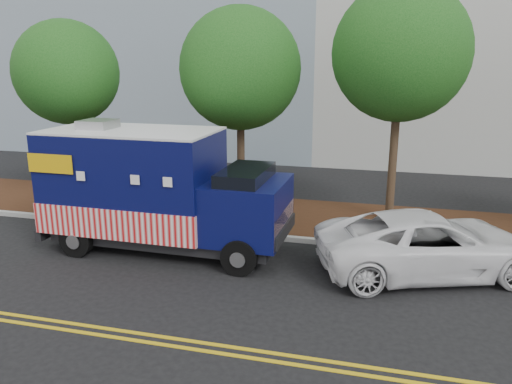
# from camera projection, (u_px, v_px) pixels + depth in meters

# --- Properties ---
(ground) EXTENTS (120.00, 120.00, 0.00)m
(ground) POSITION_uv_depth(u_px,v_px,m) (180.00, 249.00, 14.27)
(ground) COLOR black
(ground) RESTS_ON ground
(curb) EXTENTS (120.00, 0.18, 0.15)m
(curb) POSITION_uv_depth(u_px,v_px,m) (198.00, 230.00, 15.56)
(curb) COLOR #9E9E99
(curb) RESTS_ON ground
(mulch_strip) EXTENTS (120.00, 4.00, 0.15)m
(mulch_strip) POSITION_uv_depth(u_px,v_px,m) (219.00, 211.00, 17.52)
(mulch_strip) COLOR black
(mulch_strip) RESTS_ON ground
(centerline_near) EXTENTS (120.00, 0.10, 0.01)m
(centerline_near) POSITION_uv_depth(u_px,v_px,m) (93.00, 327.00, 10.11)
(centerline_near) COLOR gold
(centerline_near) RESTS_ON ground
(centerline_far) EXTENTS (120.00, 0.10, 0.01)m
(centerline_far) POSITION_uv_depth(u_px,v_px,m) (86.00, 333.00, 9.87)
(centerline_far) COLOR gold
(centerline_far) RESTS_ON ground
(tree_a) EXTENTS (3.53, 3.53, 6.57)m
(tree_a) POSITION_uv_depth(u_px,v_px,m) (67.00, 73.00, 17.03)
(tree_a) COLOR #38281C
(tree_a) RESTS_ON ground
(tree_b) EXTENTS (3.98, 3.98, 6.94)m
(tree_b) POSITION_uv_depth(u_px,v_px,m) (240.00, 69.00, 16.24)
(tree_b) COLOR #38281C
(tree_b) RESTS_ON ground
(tree_c) EXTENTS (4.15, 4.15, 7.51)m
(tree_c) POSITION_uv_depth(u_px,v_px,m) (401.00, 53.00, 15.00)
(tree_c) COLOR #38281C
(tree_c) RESTS_ON ground
(sign_post) EXTENTS (0.06, 0.06, 2.40)m
(sign_post) POSITION_uv_depth(u_px,v_px,m) (111.00, 184.00, 16.68)
(sign_post) COLOR #473828
(sign_post) RESTS_ON ground
(food_truck) EXTENTS (6.92, 2.71, 3.62)m
(food_truck) POSITION_uv_depth(u_px,v_px,m) (154.00, 193.00, 13.92)
(food_truck) COLOR black
(food_truck) RESTS_ON ground
(white_car) EXTENTS (6.15, 4.34, 1.56)m
(white_car) POSITION_uv_depth(u_px,v_px,m) (429.00, 244.00, 12.49)
(white_car) COLOR white
(white_car) RESTS_ON ground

